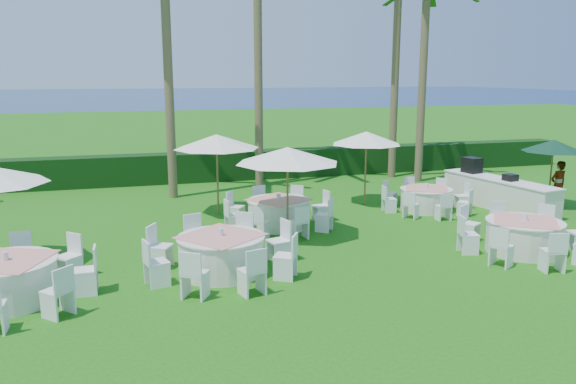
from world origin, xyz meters
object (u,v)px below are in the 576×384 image
banquet_table_f (426,199)px  umbrella_b (288,155)px  banquet_table_b (221,253)px  staff_person (558,185)px  umbrella_green (554,146)px  umbrella_d (366,138)px  umbrella_c (217,142)px  banquet_table_c (524,235)px  banquet_table_a (7,280)px  buffet_table (498,192)px  banquet_table_e (279,212)px

banquet_table_f → umbrella_b: size_ratio=1.05×
banquet_table_b → umbrella_b: size_ratio=1.22×
staff_person → banquet_table_b: bearing=10.0°
umbrella_green → staff_person: umbrella_green is taller
banquet_table_b → umbrella_d: (5.89, 5.42, 1.84)m
umbrella_b → umbrella_c: umbrella_c is taller
banquet_table_c → umbrella_d: (-1.69, 6.04, 1.86)m
banquet_table_b → staff_person: bearing=14.4°
banquet_table_a → banquet_table_f: 12.63m
umbrella_b → staff_person: size_ratio=1.74×
umbrella_b → umbrella_green: (9.47, 1.04, -0.20)m
umbrella_b → umbrella_c: (-1.41, 3.16, 0.06)m
banquet_table_a → banquet_table_c: 11.91m
banquet_table_f → umbrella_green: size_ratio=1.30×
umbrella_d → umbrella_green: size_ratio=1.10×
umbrella_c → umbrella_green: size_ratio=1.17×
banquet_table_b → buffet_table: bearing=20.3°
umbrella_c → umbrella_green: umbrella_c is taller
banquet_table_c → banquet_table_e: size_ratio=1.01×
banquet_table_c → banquet_table_e: banquet_table_c is taller
banquet_table_a → staff_person: (16.10, 3.47, 0.36)m
banquet_table_c → umbrella_green: bearing=43.6°
umbrella_b → staff_person: bearing=4.7°
banquet_table_c → umbrella_b: 6.37m
banquet_table_a → banquet_table_c: size_ratio=1.02×
banquet_table_c → umbrella_c: 9.27m
umbrella_b → umbrella_green: 9.53m
umbrella_b → umbrella_d: 4.87m
umbrella_green → buffet_table: size_ratio=0.52×
banquet_table_b → umbrella_green: 12.24m
umbrella_c → banquet_table_b: bearing=-98.4°
banquet_table_a → umbrella_c: size_ratio=1.25×
banquet_table_b → banquet_table_a: bearing=-174.0°
banquet_table_b → umbrella_b: bearing=45.5°
umbrella_d → banquet_table_a: bearing=-150.1°
umbrella_b → banquet_table_f: bearing=18.9°
umbrella_b → umbrella_d: (3.69, 3.18, 0.01)m
banquet_table_e → banquet_table_b: bearing=-123.4°
banquet_table_a → umbrella_green: umbrella_green is taller
banquet_table_f → umbrella_b: bearing=-161.1°
umbrella_b → umbrella_green: size_ratio=1.23×
umbrella_c → banquet_table_e: bearing=-52.6°
banquet_table_b → banquet_table_c: (7.58, -0.62, -0.02)m
buffet_table → staff_person: (1.83, -0.67, 0.27)m
umbrella_green → umbrella_b: bearing=-173.7°
banquet_table_b → banquet_table_c: 7.61m
banquet_table_a → banquet_table_f: size_ratio=1.13×
banquet_table_c → buffet_table: size_ratio=0.74×
umbrella_b → buffet_table: 8.07m
banquet_table_f → staff_person: bearing=-13.4°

